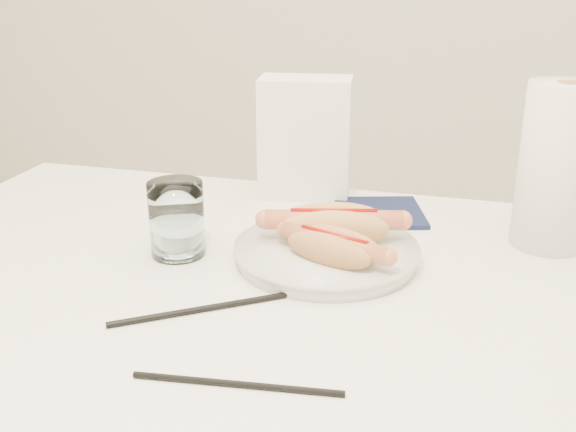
% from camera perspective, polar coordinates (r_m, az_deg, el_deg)
% --- Properties ---
extents(table, '(1.20, 0.80, 0.75)m').
position_cam_1_polar(table, '(0.93, -1.60, -8.84)').
color(table, white).
rests_on(table, ground).
extents(plate, '(0.28, 0.28, 0.02)m').
position_cam_1_polar(plate, '(0.96, 3.21, -3.21)').
color(plate, silver).
rests_on(plate, table).
extents(hotdog_left, '(0.19, 0.11, 0.05)m').
position_cam_1_polar(hotdog_left, '(0.96, 3.80, -0.77)').
color(hotdog_left, tan).
rests_on(hotdog_left, plate).
extents(hotdog_right, '(0.16, 0.10, 0.04)m').
position_cam_1_polar(hotdog_right, '(0.90, 3.84, -2.62)').
color(hotdog_right, tan).
rests_on(hotdog_right, plate).
extents(water_glass, '(0.08, 0.08, 0.11)m').
position_cam_1_polar(water_glass, '(0.97, -9.23, -0.24)').
color(water_glass, white).
rests_on(water_glass, table).
extents(chopstick_near, '(0.20, 0.15, 0.01)m').
position_cam_1_polar(chopstick_near, '(0.84, -6.52, -7.58)').
color(chopstick_near, black).
rests_on(chopstick_near, table).
extents(chopstick_far, '(0.21, 0.03, 0.01)m').
position_cam_1_polar(chopstick_far, '(0.70, -4.24, -13.75)').
color(chopstick_far, black).
rests_on(chopstick_far, table).
extents(napkin_box, '(0.17, 0.11, 0.21)m').
position_cam_1_polar(napkin_box, '(1.19, 1.44, 6.51)').
color(napkin_box, white).
rests_on(napkin_box, table).
extents(navy_napkin, '(0.17, 0.17, 0.01)m').
position_cam_1_polar(navy_napkin, '(1.14, 7.61, 0.29)').
color(navy_napkin, '#121938').
rests_on(navy_napkin, table).
extents(paper_towel_roll, '(0.12, 0.12, 0.24)m').
position_cam_1_polar(paper_towel_roll, '(1.05, 21.43, 3.82)').
color(paper_towel_roll, white).
rests_on(paper_towel_roll, table).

